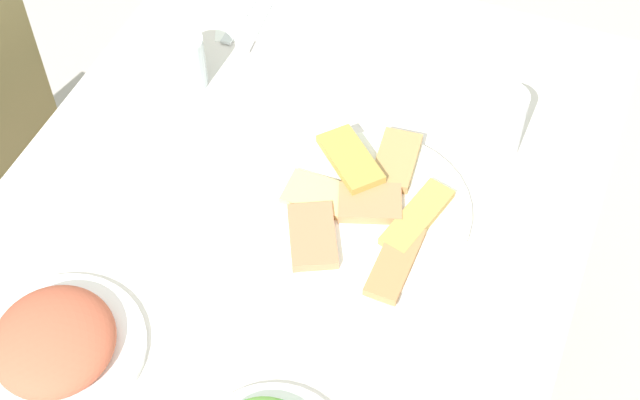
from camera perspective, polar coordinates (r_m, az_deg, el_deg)
dining_table at (r=1.42m, az=-2.02°, el=-2.67°), size 1.15×0.86×0.70m
pide_platter at (r=1.35m, az=3.05°, el=-0.42°), size 0.30×0.30×0.04m
salad_plate_rice at (r=1.26m, az=-16.20°, el=-8.55°), size 0.24×0.24×0.06m
soda_can at (r=1.42m, az=11.21°, el=4.66°), size 0.08×0.08×0.12m
drinking_glass at (r=1.53m, az=-8.59°, el=8.53°), size 0.08×0.08×0.09m
paper_napkin at (r=1.67m, az=-4.18°, el=11.29°), size 0.17×0.17×0.00m
fork at (r=1.66m, az=-3.61°, el=11.25°), size 0.18×0.03×0.00m
spoon at (r=1.67m, az=-4.76°, el=11.53°), size 0.17×0.03×0.00m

